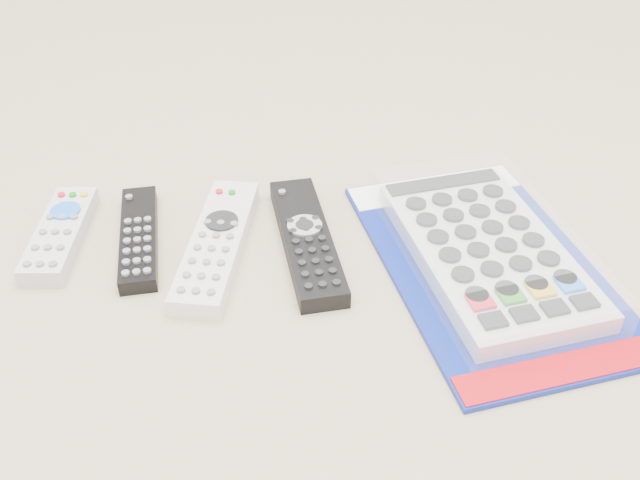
{
  "coord_description": "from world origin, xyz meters",
  "views": [
    {
      "loc": [
        0.02,
        -0.65,
        0.52
      ],
      "look_at": [
        0.06,
        0.0,
        0.01
      ],
      "focal_mm": 40.0,
      "sensor_mm": 36.0,
      "label": 1
    }
  ],
  "objects": [
    {
      "name": "remote_small_grey",
      "position": [
        -0.24,
        0.04,
        0.01
      ],
      "size": [
        0.06,
        0.17,
        0.03
      ],
      "rotation": [
        0.0,
        0.0,
        -0.06
      ],
      "color": "#B1B1B3",
      "rests_on": "ground"
    },
    {
      "name": "remote_slim_black",
      "position": [
        -0.15,
        0.03,
        0.01
      ],
      "size": [
        0.06,
        0.19,
        0.02
      ],
      "rotation": [
        0.0,
        0.0,
        0.12
      ],
      "color": "black",
      "rests_on": "ground"
    },
    {
      "name": "jumbo_remote_packaged",
      "position": [
        0.25,
        -0.04,
        0.02
      ],
      "size": [
        0.29,
        0.41,
        0.05
      ],
      "rotation": [
        0.0,
        0.0,
        0.2
      ],
      "color": "navy",
      "rests_on": "ground"
    },
    {
      "name": "remote_large_black",
      "position": [
        0.05,
        0.01,
        0.01
      ],
      "size": [
        0.08,
        0.23,
        0.02
      ],
      "rotation": [
        0.0,
        0.0,
        0.13
      ],
      "color": "black",
      "rests_on": "ground"
    },
    {
      "name": "remote_silver_dvd",
      "position": [
        -0.06,
        0.01,
        0.01
      ],
      "size": [
        0.1,
        0.24,
        0.03
      ],
      "rotation": [
        0.0,
        0.0,
        -0.17
      ],
      "color": "silver",
      "rests_on": "ground"
    }
  ]
}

